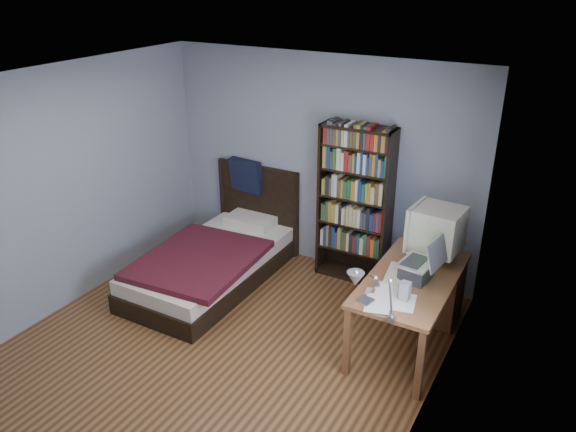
{
  "coord_description": "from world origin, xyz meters",
  "views": [
    {
      "loc": [
        2.69,
        -3.44,
        3.35
      ],
      "look_at": [
        0.21,
        0.99,
        1.07
      ],
      "focal_mm": 35.0,
      "sensor_mm": 36.0,
      "label": 1
    }
  ],
  "objects_px": {
    "crt_monitor": "(435,229)",
    "desk_lamp": "(362,283)",
    "bookshelf": "(355,205)",
    "bed": "(216,258)",
    "desk": "(422,286)",
    "laptop": "(418,268)",
    "keyboard": "(395,275)",
    "soda_can": "(408,259)",
    "speaker": "(405,291)"
  },
  "relations": [
    {
      "from": "desk",
      "to": "bookshelf",
      "type": "relative_size",
      "value": 0.83
    },
    {
      "from": "laptop",
      "to": "speaker",
      "type": "distance_m",
      "value": 0.38
    },
    {
      "from": "crt_monitor",
      "to": "bookshelf",
      "type": "distance_m",
      "value": 1.13
    },
    {
      "from": "keyboard",
      "to": "speaker",
      "type": "xyz_separation_m",
      "value": [
        0.2,
        -0.35,
        0.07
      ]
    },
    {
      "from": "soda_can",
      "to": "speaker",
      "type": "bearing_deg",
      "value": -74.61
    },
    {
      "from": "desk_lamp",
      "to": "keyboard",
      "type": "relative_size",
      "value": 1.56
    },
    {
      "from": "bookshelf",
      "to": "bed",
      "type": "height_order",
      "value": "bookshelf"
    },
    {
      "from": "desk",
      "to": "laptop",
      "type": "height_order",
      "value": "laptop"
    },
    {
      "from": "keyboard",
      "to": "soda_can",
      "type": "xyz_separation_m",
      "value": [
        0.03,
        0.27,
        0.04
      ]
    },
    {
      "from": "bed",
      "to": "desk_lamp",
      "type": "bearing_deg",
      "value": -29.02
    },
    {
      "from": "desk_lamp",
      "to": "bookshelf",
      "type": "bearing_deg",
      "value": 113.9
    },
    {
      "from": "desk",
      "to": "crt_monitor",
      "type": "relative_size",
      "value": 2.8
    },
    {
      "from": "speaker",
      "to": "bookshelf",
      "type": "height_order",
      "value": "bookshelf"
    },
    {
      "from": "keyboard",
      "to": "soda_can",
      "type": "bearing_deg",
      "value": 75.15
    },
    {
      "from": "laptop",
      "to": "bookshelf",
      "type": "bearing_deg",
      "value": 137.3
    },
    {
      "from": "desk_lamp",
      "to": "keyboard",
      "type": "bearing_deg",
      "value": 94.62
    },
    {
      "from": "desk_lamp",
      "to": "bed",
      "type": "relative_size",
      "value": 0.3
    },
    {
      "from": "keyboard",
      "to": "bookshelf",
      "type": "bearing_deg",
      "value": 122.18
    },
    {
      "from": "desk",
      "to": "desk_lamp",
      "type": "relative_size",
      "value": 2.31
    },
    {
      "from": "crt_monitor",
      "to": "bed",
      "type": "height_order",
      "value": "crt_monitor"
    },
    {
      "from": "bookshelf",
      "to": "bed",
      "type": "bearing_deg",
      "value": -148.98
    },
    {
      "from": "desk",
      "to": "desk_lamp",
      "type": "bearing_deg",
      "value": -92.01
    },
    {
      "from": "bookshelf",
      "to": "desk_lamp",
      "type": "bearing_deg",
      "value": -66.1
    },
    {
      "from": "crt_monitor",
      "to": "laptop",
      "type": "distance_m",
      "value": 0.52
    },
    {
      "from": "laptop",
      "to": "soda_can",
      "type": "relative_size",
      "value": 3.71
    },
    {
      "from": "crt_monitor",
      "to": "bookshelf",
      "type": "relative_size",
      "value": 0.3
    },
    {
      "from": "bed",
      "to": "bookshelf",
      "type": "bearing_deg",
      "value": 31.02
    },
    {
      "from": "soda_can",
      "to": "laptop",
      "type": "bearing_deg",
      "value": -54.52
    },
    {
      "from": "laptop",
      "to": "crt_monitor",
      "type": "bearing_deg",
      "value": 90.3
    },
    {
      "from": "desk_lamp",
      "to": "speaker",
      "type": "distance_m",
      "value": 0.87
    },
    {
      "from": "keyboard",
      "to": "bed",
      "type": "bearing_deg",
      "value": 167.53
    },
    {
      "from": "crt_monitor",
      "to": "bookshelf",
      "type": "bearing_deg",
      "value": 155.96
    },
    {
      "from": "speaker",
      "to": "soda_can",
      "type": "height_order",
      "value": "speaker"
    },
    {
      "from": "bed",
      "to": "desk",
      "type": "bearing_deg",
      "value": 7.3
    },
    {
      "from": "crt_monitor",
      "to": "keyboard",
      "type": "relative_size",
      "value": 1.29
    },
    {
      "from": "crt_monitor",
      "to": "bookshelf",
      "type": "height_order",
      "value": "bookshelf"
    },
    {
      "from": "desk",
      "to": "bed",
      "type": "height_order",
      "value": "bed"
    },
    {
      "from": "desk_lamp",
      "to": "bookshelf",
      "type": "distance_m",
      "value": 2.29
    },
    {
      "from": "crt_monitor",
      "to": "laptop",
      "type": "relative_size",
      "value": 1.24
    },
    {
      "from": "desk",
      "to": "bookshelf",
      "type": "height_order",
      "value": "bookshelf"
    },
    {
      "from": "bed",
      "to": "laptop",
      "type": "bearing_deg",
      "value": -3.23
    },
    {
      "from": "speaker",
      "to": "laptop",
      "type": "bearing_deg",
      "value": 92.33
    },
    {
      "from": "soda_can",
      "to": "desk",
      "type": "bearing_deg",
      "value": 61.25
    },
    {
      "from": "crt_monitor",
      "to": "desk_lamp",
      "type": "height_order",
      "value": "desk_lamp"
    },
    {
      "from": "crt_monitor",
      "to": "desk_lamp",
      "type": "relative_size",
      "value": 0.83
    },
    {
      "from": "speaker",
      "to": "bookshelf",
      "type": "distance_m",
      "value": 1.68
    },
    {
      "from": "bookshelf",
      "to": "bed",
      "type": "relative_size",
      "value": 0.83
    },
    {
      "from": "desk_lamp",
      "to": "bed",
      "type": "distance_m",
      "value": 2.78
    },
    {
      "from": "soda_can",
      "to": "keyboard",
      "type": "bearing_deg",
      "value": -96.84
    },
    {
      "from": "crt_monitor",
      "to": "laptop",
      "type": "height_order",
      "value": "crt_monitor"
    }
  ]
}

